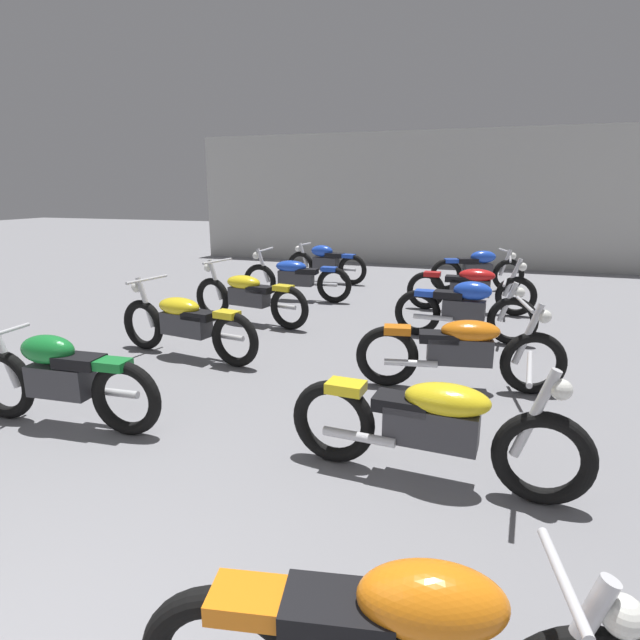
{
  "coord_description": "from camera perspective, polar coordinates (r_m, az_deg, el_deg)",
  "views": [
    {
      "loc": [
        1.91,
        -0.51,
        2.08
      ],
      "look_at": [
        0.0,
        5.2,
        0.55
      ],
      "focal_mm": 29.0,
      "sensor_mm": 36.0,
      "label": 1
    }
  ],
  "objects": [
    {
      "name": "motorcycle_right_row_3",
      "position": [
        7.51,
        15.67,
        1.25
      ],
      "size": [
        1.97,
        0.48,
        0.88
      ],
      "color": "black",
      "rests_on": "ground"
    },
    {
      "name": "motorcycle_left_row_5",
      "position": [
        11.79,
        0.62,
        6.37
      ],
      "size": [
        1.97,
        0.49,
        0.88
      ],
      "color": "black",
      "rests_on": "ground"
    },
    {
      "name": "motorcycle_left_row_3",
      "position": [
        8.22,
        -7.91,
        2.7
      ],
      "size": [
        2.15,
        0.71,
        0.97
      ],
      "color": "black",
      "rests_on": "ground"
    },
    {
      "name": "motorcycle_left_row_2",
      "position": [
        6.7,
        -14.64,
        -0.29
      ],
      "size": [
        2.16,
        0.68,
        0.97
      ],
      "color": "black",
      "rests_on": "ground"
    },
    {
      "name": "back_wall",
      "position": [
        14.81,
        11.38,
        12.92
      ],
      "size": [
        13.3,
        0.24,
        3.6
      ],
      "primitive_type": "cube",
      "color": "#B2B2AD",
      "rests_on": "ground"
    },
    {
      "name": "motorcycle_right_row_4",
      "position": [
        9.24,
        16.31,
        3.55
      ],
      "size": [
        2.17,
        0.68,
        0.97
      ],
      "color": "black",
      "rests_on": "ground"
    },
    {
      "name": "motorcycle_right_row_5",
      "position": [
        11.28,
        17.04,
        5.38
      ],
      "size": [
        1.9,
        0.77,
        0.88
      ],
      "color": "black",
      "rests_on": "ground"
    },
    {
      "name": "motorcycle_left_row_4",
      "position": [
        9.87,
        -2.73,
        4.75
      ],
      "size": [
        2.17,
        0.68,
        0.97
      ],
      "color": "black",
      "rests_on": "ground"
    },
    {
      "name": "motorcycle_left_row_1",
      "position": [
        5.15,
        -26.77,
        -5.71
      ],
      "size": [
        1.97,
        0.48,
        0.88
      ],
      "color": "black",
      "rests_on": "ground"
    },
    {
      "name": "motorcycle_right_row_2",
      "position": [
        5.62,
        15.26,
        -3.12
      ],
      "size": [
        2.16,
        0.73,
        0.97
      ],
      "color": "black",
      "rests_on": "ground"
    },
    {
      "name": "motorcycle_right_row_1",
      "position": [
        3.85,
        12.37,
        -11.15
      ],
      "size": [
        2.17,
        0.68,
        0.97
      ],
      "color": "black",
      "rests_on": "ground"
    }
  ]
}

